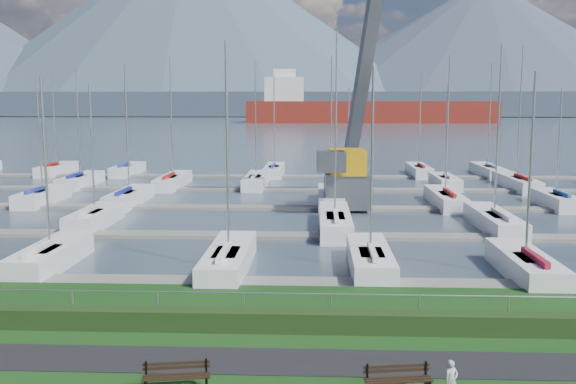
# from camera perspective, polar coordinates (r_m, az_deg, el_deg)

# --- Properties ---
(path) EXTENTS (160.00, 2.00, 0.04)m
(path) POSITION_cam_1_polar(r_m,az_deg,el_deg) (19.87, -1.96, -14.82)
(path) COLOR black
(path) RESTS_ON grass
(water) EXTENTS (800.00, 540.00, 0.20)m
(water) POSITION_cam_1_polar(r_m,az_deg,el_deg) (281.36, 2.22, 6.47)
(water) COLOR #3A4955
(hedge) EXTENTS (80.00, 0.70, 0.70)m
(hedge) POSITION_cam_1_polar(r_m,az_deg,el_deg) (22.16, -1.43, -11.39)
(hedge) COLOR #1D3413
(hedge) RESTS_ON grass
(fence) EXTENTS (80.00, 0.04, 0.04)m
(fence) POSITION_cam_1_polar(r_m,az_deg,el_deg) (22.27, -1.37, -8.99)
(fence) COLOR #93959B
(fence) RESTS_ON grass
(foothill) EXTENTS (900.00, 80.00, 12.00)m
(foothill) POSITION_cam_1_polar(r_m,az_deg,el_deg) (351.24, 2.29, 7.85)
(foothill) COLOR #3A4655
(foothill) RESTS_ON water
(mountains) EXTENTS (1190.00, 360.00, 115.00)m
(mountains) POSITION_cam_1_polar(r_m,az_deg,el_deg) (427.68, 3.38, 13.35)
(mountains) COLOR #3A4655
(mountains) RESTS_ON water
(docks) EXTENTS (90.00, 41.60, 0.25)m
(docks) POSITION_cam_1_polar(r_m,az_deg,el_deg) (47.93, 0.73, -1.44)
(docks) COLOR slate
(docks) RESTS_ON water
(bench_left) EXTENTS (1.84, 0.71, 0.85)m
(bench_left) POSITION_cam_1_polar(r_m,az_deg,el_deg) (18.12, -9.90, -15.89)
(bench_left) COLOR black
(bench_left) RESTS_ON grass
(bench_right) EXTENTS (1.84, 0.69, 0.85)m
(bench_right) POSITION_cam_1_polar(r_m,az_deg,el_deg) (17.93, 9.73, -16.16)
(bench_right) COLOR black
(bench_right) RESTS_ON grass
(person) EXTENTS (0.46, 0.40, 1.08)m
(person) POSITION_cam_1_polar(r_m,az_deg,el_deg) (18.23, 14.34, -15.45)
(person) COLOR #B2B3B9
(person) RESTS_ON grass
(crane) EXTENTS (5.71, 13.22, 22.35)m
(crane) POSITION_cam_1_polar(r_m,az_deg,el_deg) (48.44, 5.75, 5.22)
(crane) COLOR slate
(crane) RESTS_ON water
(cargo_ship_mid) EXTENTS (90.25, 19.58, 21.50)m
(cargo_ship_mid) POSITION_cam_1_polar(r_m,az_deg,el_deg) (238.21, 6.27, 7.10)
(cargo_ship_mid) COLOR maroon
(cargo_ship_mid) RESTS_ON water
(sailboat_fleet) EXTENTS (75.53, 49.41, 13.36)m
(sailboat_fleet) POSITION_cam_1_polar(r_m,az_deg,el_deg) (49.76, 0.49, 5.33)
(sailboat_fleet) COLOR navy
(sailboat_fleet) RESTS_ON water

